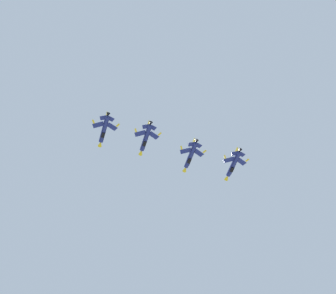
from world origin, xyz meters
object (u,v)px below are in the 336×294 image
object	(u,v)px
fighter_jet_lead	(104,130)
fighter_jet_left_outer	(233,164)
fighter_jet_left_wing	(146,138)
fighter_jet_right_wing	(191,156)

from	to	relation	value
fighter_jet_lead	fighter_jet_left_outer	xyz separation A→B (m)	(49.02, 15.83, -4.40)
fighter_jet_left_wing	fighter_jet_lead	bearing A→B (deg)	174.30
fighter_jet_left_wing	fighter_jet_left_outer	size ratio (longest dim) A/B	1.00
fighter_jet_left_wing	fighter_jet_left_outer	xyz separation A→B (m)	(33.37, 12.09, -2.90)
fighter_jet_right_wing	fighter_jet_left_outer	xyz separation A→B (m)	(16.50, 4.72, -0.56)
fighter_jet_left_wing	fighter_jet_right_wing	size ratio (longest dim) A/B	1.00
fighter_jet_left_wing	fighter_jet_right_wing	bearing A→B (deg)	4.47
fighter_jet_left_wing	fighter_jet_right_wing	world-z (taller)	fighter_jet_left_wing
fighter_jet_lead	fighter_jet_left_outer	size ratio (longest dim) A/B	1.00
fighter_jet_lead	fighter_jet_left_wing	distance (m)	16.16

